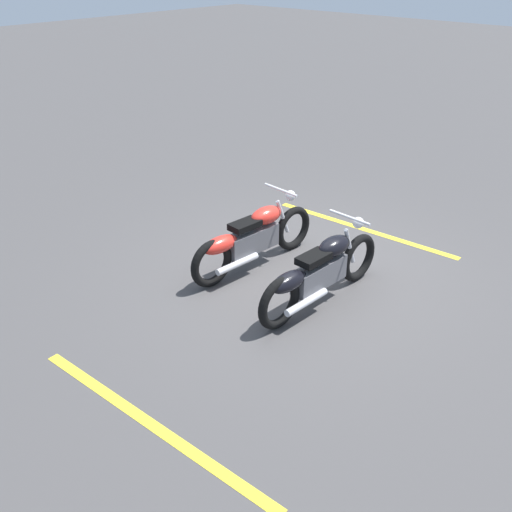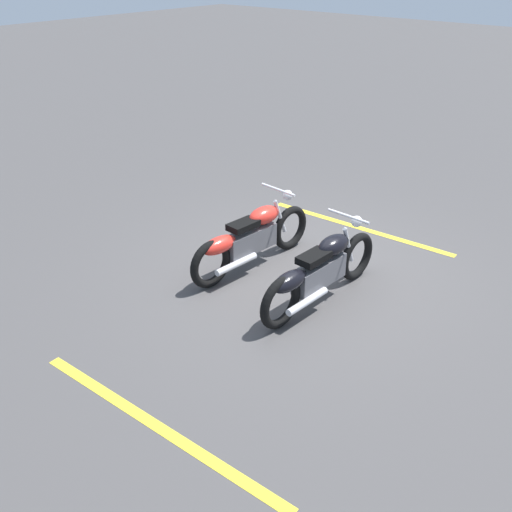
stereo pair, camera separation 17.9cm
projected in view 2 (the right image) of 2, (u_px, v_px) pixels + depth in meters
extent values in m
plane|color=#474444|center=(303.00, 270.00, 8.06)|extent=(60.00, 60.00, 0.00)
torus|color=black|center=(290.00, 228.00, 8.51)|extent=(0.68, 0.16, 0.67)
torus|color=black|center=(211.00, 264.00, 7.54)|extent=(0.68, 0.16, 0.67)
cube|color=#59595E|center=(250.00, 241.00, 7.95)|extent=(0.85, 0.29, 0.32)
ellipsoid|color=red|center=(264.00, 215.00, 7.98)|extent=(0.54, 0.32, 0.24)
ellipsoid|color=red|center=(219.00, 245.00, 7.53)|extent=(0.58, 0.28, 0.22)
cube|color=black|center=(243.00, 225.00, 7.74)|extent=(0.46, 0.27, 0.09)
cylinder|color=silver|center=(280.00, 216.00, 8.24)|extent=(0.27, 0.08, 0.56)
cylinder|color=silver|center=(278.00, 190.00, 8.01)|extent=(0.09, 0.62, 0.04)
sphere|color=silver|center=(287.00, 195.00, 8.20)|extent=(0.15, 0.15, 0.15)
cylinder|color=silver|center=(236.00, 264.00, 7.69)|extent=(0.70, 0.15, 0.09)
torus|color=black|center=(357.00, 256.00, 7.73)|extent=(0.67, 0.14, 0.67)
torus|color=black|center=(281.00, 303.00, 6.73)|extent=(0.67, 0.14, 0.67)
cube|color=#59595E|center=(319.00, 273.00, 7.15)|extent=(0.85, 0.26, 0.32)
ellipsoid|color=black|center=(334.00, 245.00, 7.18)|extent=(0.53, 0.31, 0.24)
ellipsoid|color=black|center=(290.00, 281.00, 6.72)|extent=(0.57, 0.27, 0.22)
cube|color=black|center=(314.00, 257.00, 6.94)|extent=(0.45, 0.26, 0.09)
cylinder|color=silver|center=(348.00, 245.00, 7.45)|extent=(0.27, 0.07, 0.56)
cylinder|color=silver|center=(348.00, 216.00, 7.22)|extent=(0.07, 0.62, 0.04)
sphere|color=silver|center=(357.00, 221.00, 7.42)|extent=(0.15, 0.15, 0.15)
cylinder|color=silver|center=(307.00, 301.00, 6.89)|extent=(0.70, 0.12, 0.09)
cube|color=yellow|center=(359.00, 228.00, 9.29)|extent=(0.28, 3.20, 0.01)
cube|color=yellow|center=(155.00, 425.00, 5.46)|extent=(0.28, 3.20, 0.01)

